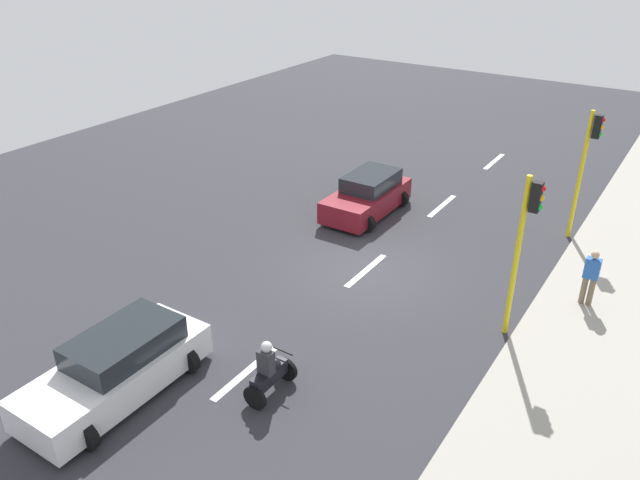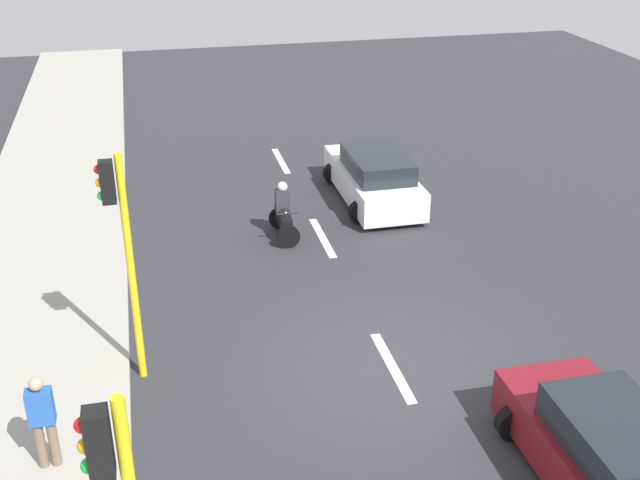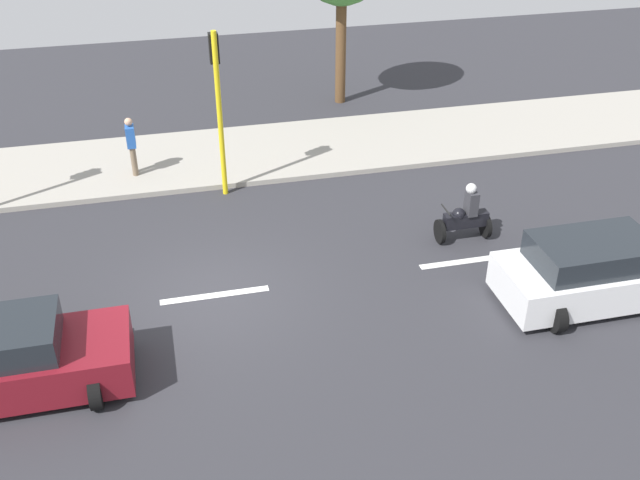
% 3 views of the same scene
% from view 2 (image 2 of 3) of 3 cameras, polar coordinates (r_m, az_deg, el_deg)
% --- Properties ---
extents(ground_plane, '(40.00, 60.00, 0.10)m').
position_cam_2_polar(ground_plane, '(15.67, 5.26, -9.29)').
color(ground_plane, '#2D2D33').
extents(sidewalk, '(4.00, 60.00, 0.15)m').
position_cam_2_polar(sidewalk, '(15.26, -21.20, -11.74)').
color(sidewalk, '#9E998E').
rests_on(sidewalk, ground).
extents(lane_stripe_far_north, '(0.20, 2.40, 0.01)m').
position_cam_2_polar(lane_stripe_far_north, '(26.07, -2.85, 5.74)').
color(lane_stripe_far_north, white).
rests_on(lane_stripe_far_north, ground).
extents(lane_stripe_north, '(0.20, 2.40, 0.01)m').
position_cam_2_polar(lane_stripe_north, '(20.64, 0.18, 0.18)').
color(lane_stripe_north, white).
rests_on(lane_stripe_north, ground).
extents(lane_stripe_mid, '(0.20, 2.40, 0.01)m').
position_cam_2_polar(lane_stripe_mid, '(15.64, 5.27, -9.12)').
color(lane_stripe_mid, white).
rests_on(lane_stripe_mid, ground).
extents(car_white, '(2.24, 4.54, 1.52)m').
position_cam_2_polar(car_white, '(22.72, 3.93, 4.53)').
color(car_white, white).
rests_on(car_white, ground).
extents(car_maroon, '(2.19, 4.03, 1.52)m').
position_cam_2_polar(car_maroon, '(13.30, 19.81, -14.23)').
color(car_maroon, maroon).
rests_on(car_maroon, ground).
extents(motorcycle, '(0.60, 1.30, 1.53)m').
position_cam_2_polar(motorcycle, '(20.44, -2.65, 1.84)').
color(motorcycle, black).
rests_on(motorcycle, ground).
extents(pedestrian_near_signal, '(0.40, 0.24, 1.69)m').
position_cam_2_polar(pedestrian_near_signal, '(13.33, -19.43, -12.12)').
color(pedestrian_near_signal, '#72604C').
rests_on(pedestrian_near_signal, sidewalk).
extents(traffic_light_corner, '(0.49, 0.24, 4.50)m').
position_cam_2_polar(traffic_light_corner, '(14.28, -14.15, 0.13)').
color(traffic_light_corner, yellow).
rests_on(traffic_light_corner, ground).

